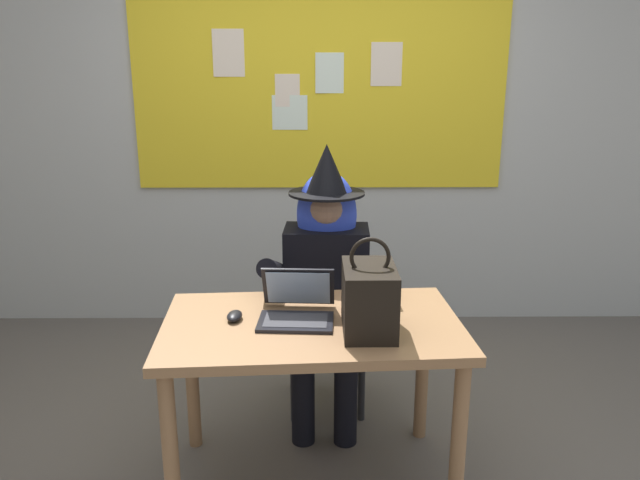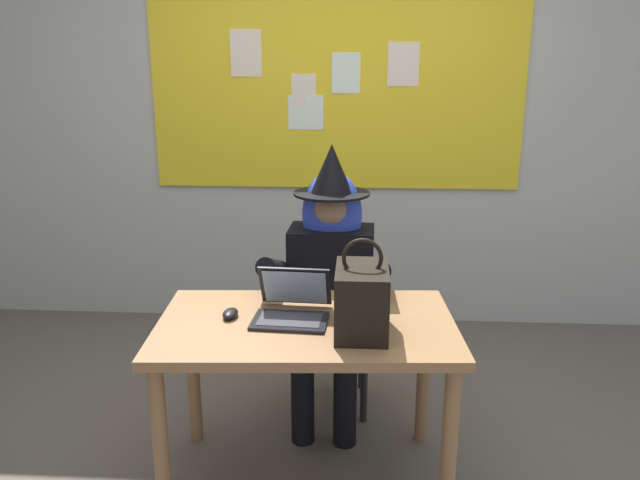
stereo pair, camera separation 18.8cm
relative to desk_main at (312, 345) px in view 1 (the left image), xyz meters
name	(u,v)px [view 1 (the left image)]	position (x,y,z in m)	size (l,w,h in m)	color
ground_plane	(323,472)	(0.05, 0.05, -0.64)	(24.00, 24.00, 0.00)	#5B544C
wall_back_bulletin	(320,103)	(0.05, 1.83, 0.86)	(6.14, 2.01, 2.98)	#B2B2AD
desk_main	(312,345)	(0.00, 0.00, 0.00)	(1.24, 0.79, 0.74)	#8E6642
chair_at_desk	(326,310)	(0.07, 0.72, -0.14)	(0.43, 0.43, 0.89)	black
person_costumed	(326,268)	(0.07, 0.60, 0.13)	(0.61, 0.66, 1.38)	black
laptop	(297,308)	(-0.06, 0.04, 0.15)	(0.32, 0.31, 0.20)	black
computer_mouse	(234,316)	(-0.31, 0.02, 0.12)	(0.06, 0.10, 0.03)	black
handbag	(369,298)	(0.22, -0.09, 0.24)	(0.20, 0.30, 0.38)	black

